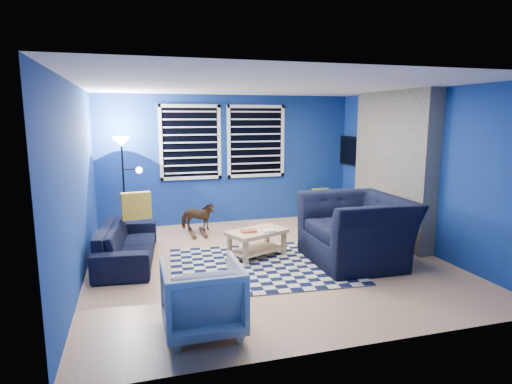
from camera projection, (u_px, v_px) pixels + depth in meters
floor at (267, 261)px, 6.27m from camera, size 5.00×5.00×0.00m
ceiling at (267, 86)px, 5.83m from camera, size 5.00×5.00×0.00m
wall_back at (229, 160)px, 8.42m from camera, size 5.00×0.00×5.00m
wall_left at (78, 184)px, 5.37m from camera, size 0.00×5.00×5.00m
wall_right at (418, 170)px, 6.73m from camera, size 0.00×5.00×5.00m
fireplace at (392, 170)px, 7.18m from camera, size 0.65×2.00×2.50m
window_left at (190, 142)px, 8.11m from camera, size 1.17×0.06×1.42m
window_right at (256, 141)px, 8.47m from camera, size 1.17×0.06×1.42m
tv at (353, 151)px, 8.58m from camera, size 0.07×1.00×0.58m
rug at (261, 266)px, 6.03m from camera, size 2.64×2.18×0.02m
sofa at (127, 243)px, 6.19m from camera, size 1.94×0.91×0.55m
armchair_big at (356, 229)px, 6.15m from camera, size 1.49×1.30×0.96m
armchair_bent at (202, 297)px, 4.14m from camera, size 0.75×0.78×0.70m
rocking_horse at (198, 217)px, 7.59m from camera, size 0.44×0.66×0.51m
coffee_table at (257, 238)px, 6.37m from camera, size 0.99×0.80×0.43m
cabinet at (321, 206)px, 8.74m from camera, size 0.65×0.44×0.63m
floor_lamp at (123, 155)px, 7.40m from camera, size 0.47×0.29×1.73m
throw_pillow at (136, 206)px, 6.46m from camera, size 0.45×0.20×0.41m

